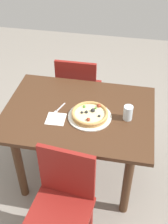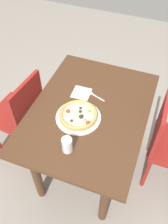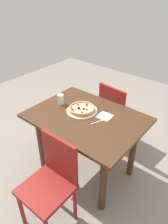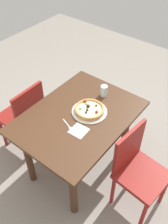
# 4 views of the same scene
# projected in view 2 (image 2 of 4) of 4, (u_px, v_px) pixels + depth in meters

# --- Properties ---
(ground_plane) EXTENTS (6.00, 6.00, 0.00)m
(ground_plane) POSITION_uv_depth(u_px,v_px,m) (88.00, 163.00, 2.41)
(ground_plane) COLOR gray
(dining_table) EXTENTS (1.15, 0.85, 0.78)m
(dining_table) POSITION_uv_depth(u_px,v_px,m) (89.00, 122.00, 1.93)
(dining_table) COLOR #472B19
(dining_table) RESTS_ON ground
(chair_far) EXTENTS (0.44, 0.44, 0.89)m
(chair_far) POSITION_uv_depth(u_px,v_px,m) (20.00, 113.00, 2.17)
(chair_far) COLOR maroon
(chair_far) RESTS_ON ground
(plate) EXTENTS (0.33, 0.33, 0.01)m
(plate) POSITION_uv_depth(u_px,v_px,m) (78.00, 117.00, 1.77)
(plate) COLOR silver
(plate) RESTS_ON dining_table
(pizza) EXTENTS (0.27, 0.27, 0.05)m
(pizza) POSITION_uv_depth(u_px,v_px,m) (78.00, 115.00, 1.75)
(pizza) COLOR tan
(pizza) RESTS_ON plate
(fork) EXTENTS (0.07, 0.16, 0.00)m
(fork) POSITION_uv_depth(u_px,v_px,m) (94.00, 95.00, 1.92)
(fork) COLOR silver
(fork) RESTS_ON dining_table
(drinking_glass) EXTENTS (0.07, 0.07, 0.11)m
(drinking_glass) POSITION_uv_depth(u_px,v_px,m) (67.00, 145.00, 1.56)
(drinking_glass) COLOR silver
(drinking_glass) RESTS_ON dining_table
(napkin) EXTENTS (0.15, 0.15, 0.00)m
(napkin) POSITION_uv_depth(u_px,v_px,m) (81.00, 93.00, 1.94)
(napkin) COLOR white
(napkin) RESTS_ON dining_table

